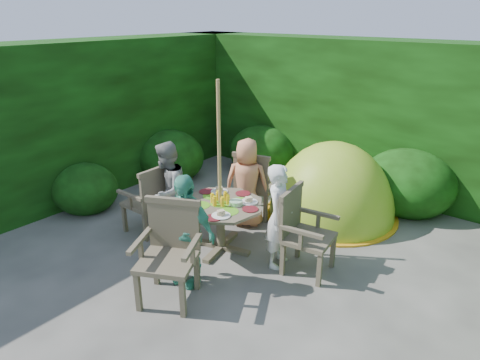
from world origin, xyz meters
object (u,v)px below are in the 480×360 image
Objects in this scene: garden_chair_left at (150,199)px; dome_tent at (330,215)px; garden_chair_right at (303,230)px; child_left at (167,191)px; patio_table at (221,211)px; parasol_pole at (220,170)px; child_back at (247,183)px; child_right at (279,216)px; garden_chair_front at (170,250)px; child_front at (186,230)px; garden_chair_back at (255,184)px.

dome_tent is at bearing 139.64° from garden_chair_left.
garden_chair_right is 0.73× the size of child_left.
parasol_pole is (-0.00, -0.00, 0.55)m from patio_table.
child_back is at bearing -117.95° from dome_tent.
dome_tent is at bearing 70.67° from parasol_pole.
garden_chair_right is 1.36m from child_back.
garden_chair_right is 0.32m from child_right.
patio_table is 1.09m from garden_chair_front.
garden_chair_right is 0.76× the size of child_right.
garden_chair_left is (-1.07, -0.27, -0.04)m from patio_table.
garden_chair_left is at bearing 152.62° from child_front.
garden_chair_left is 1.90m from child_right.
garden_chair_right is at bearing 77.13° from child_left.
garden_chair_back is 1.90m from child_front.
child_left reaches higher than child_front.
child_right is at bearing 117.67° from child_back.
parasol_pole is at bearing 72.67° from child_back.
patio_table is at bearing 74.52° from garden_chair_front.
child_right is (0.55, 1.25, 0.09)m from garden_chair_front.
child_right is 0.98× the size of child_front.
garden_chair_left is (-2.13, -0.52, -0.01)m from garden_chair_right.
garden_chair_back is (0.82, 1.33, 0.02)m from garden_chair_left.
garden_chair_right is at bearing 134.21° from garden_chair_back.
garden_chair_front reaches higher than garden_chair_left.
garden_chair_right is 0.99× the size of garden_chair_back.
child_back is (-0.96, 0.60, -0.00)m from child_right.
child_left is (-1.84, -0.44, 0.15)m from garden_chair_right.
garden_chair_left is at bearing 44.32° from garden_chair_back.
dome_tent is (0.63, 1.81, -1.10)m from parasol_pole.
child_back is at bearing 103.12° from parasol_pole.
child_right is (0.78, 0.18, 0.10)m from patio_table.
parasol_pole is at bearing 98.11° from child_front.
child_front is at bearing 31.92° from child_left.
child_left reaches higher than garden_chair_front.
parasol_pole reaches higher than child_front.
garden_chair_right is 0.76× the size of child_back.
garden_chair_back is 0.31m from child_back.
garden_chair_right reaches higher than patio_table.
patio_table is 1.10m from garden_chair_left.
garden_chair_front is (0.23, -1.07, -0.54)m from parasol_pole.
garden_chair_front is (1.29, -0.80, 0.05)m from garden_chair_left.
garden_chair_right is at bearing -64.15° from dome_tent.
dome_tent is at bearing 70.75° from patio_table.
garden_chair_front is 0.31m from child_front.
patio_table is at bearing 103.03° from garden_chair_left.
garden_chair_left is at bearing -165.91° from patio_table.
patio_table is 1.99m from dome_tent.
garden_chair_back is 0.76× the size of child_right.
parasol_pole is 0.92m from child_back.
garden_chair_back is at bearing 49.88° from garden_chair_right.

